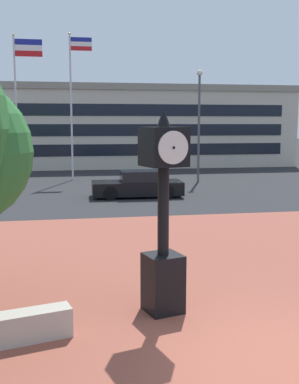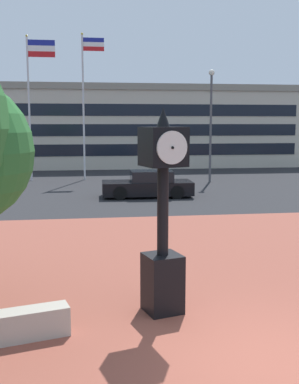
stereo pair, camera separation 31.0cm
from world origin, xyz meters
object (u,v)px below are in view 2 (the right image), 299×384
(flagpole_primary, at_px, (32,95))
(flagpole_secondary, at_px, (85,98))
(street_clock, at_px, (163,220))
(car_street_near, at_px, (148,185))
(civic_building, at_px, (128,126))
(street_lamp_post, at_px, (211,114))

(flagpole_primary, height_order, flagpole_secondary, flagpole_secondary)
(street_clock, distance_m, car_street_near, 14.24)
(street_clock, xyz_separation_m, car_street_near, (1.63, 14.10, -1.21))
(car_street_near, height_order, flagpole_secondary, flagpole_secondary)
(civic_building, xyz_separation_m, street_lamp_post, (3.62, -15.01, 0.79))
(flagpole_secondary, bearing_deg, car_street_near, -68.79)
(car_street_near, bearing_deg, street_clock, 174.91)
(street_clock, relative_size, flagpole_secondary, 0.42)
(flagpole_primary, bearing_deg, flagpole_secondary, 0.00)
(flagpole_primary, relative_size, street_lamp_post, 1.32)
(street_clock, relative_size, flagpole_primary, 0.43)
(street_clock, relative_size, car_street_near, 0.87)
(car_street_near, bearing_deg, civic_building, -1.01)
(street_clock, distance_m, civic_building, 34.50)
(street_clock, xyz_separation_m, civic_building, (2.52, 34.37, 1.53))
(street_clock, xyz_separation_m, street_lamp_post, (6.14, 19.36, 2.32))
(civic_building, bearing_deg, street_clock, -94.19)
(street_clock, distance_m, flagpole_secondary, 21.98)
(flagpole_primary, xyz_separation_m, civic_building, (7.05, 12.69, -1.99))
(flagpole_secondary, xyz_separation_m, street_lamp_post, (7.45, -2.32, -1.05))
(civic_building, relative_size, street_lamp_post, 4.38)
(street_clock, height_order, civic_building, civic_building)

